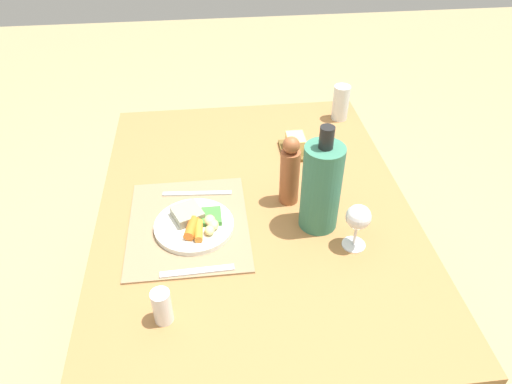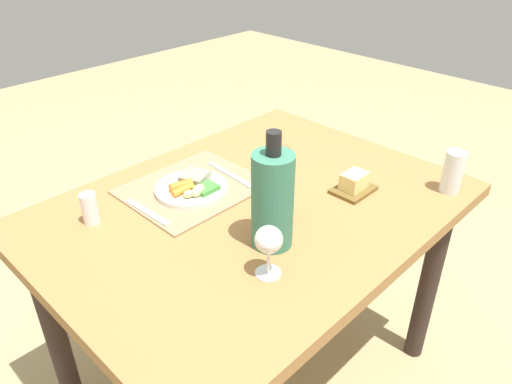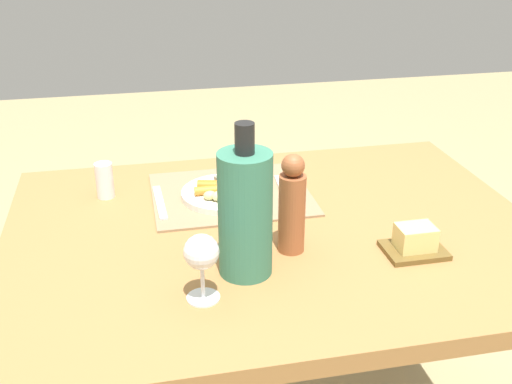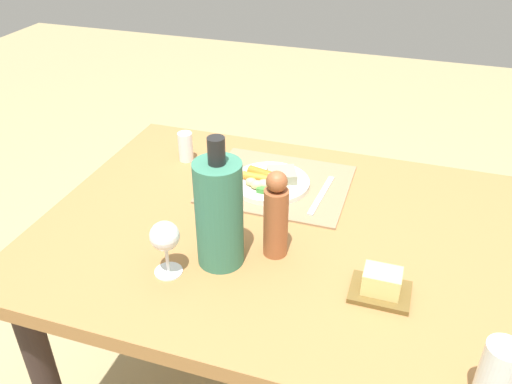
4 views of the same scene
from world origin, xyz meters
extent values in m
cube|color=#9F6E3D|center=(0.00, 0.00, 0.75)|extent=(1.24, 0.93, 0.04)
cylinder|color=#302320|center=(-0.53, -0.37, 0.36)|extent=(0.07, 0.07, 0.73)
cylinder|color=#302320|center=(0.53, -0.37, 0.36)|extent=(0.07, 0.07, 0.73)
cube|color=#937656|center=(0.07, -0.20, 0.77)|extent=(0.40, 0.34, 0.01)
cylinder|color=silver|center=(0.09, -0.18, 0.78)|extent=(0.22, 0.22, 0.02)
cube|color=gray|center=(0.06, -0.20, 0.81)|extent=(0.10, 0.10, 0.03)
cylinder|color=orange|center=(0.12, -0.19, 0.81)|extent=(0.08, 0.05, 0.03)
cylinder|color=orange|center=(0.13, -0.17, 0.80)|extent=(0.07, 0.02, 0.02)
ellipsoid|color=#D2BD7F|center=(0.09, -0.14, 0.80)|extent=(0.04, 0.03, 0.03)
ellipsoid|color=#D0C079|center=(0.11, -0.13, 0.80)|extent=(0.04, 0.03, 0.02)
ellipsoid|color=#C9C076|center=(0.13, -0.14, 0.80)|extent=(0.03, 0.03, 0.02)
cube|color=#3F8736|center=(0.07, -0.13, 0.80)|extent=(0.07, 0.06, 0.01)
cube|color=silver|center=(-0.07, -0.17, 0.78)|extent=(0.03, 0.21, 0.00)
cube|color=silver|center=(0.25, -0.18, 0.78)|extent=(0.03, 0.19, 0.00)
cylinder|color=white|center=(0.20, 0.25, 0.77)|extent=(0.06, 0.06, 0.00)
cylinder|color=white|center=(0.20, 0.25, 0.81)|extent=(0.01, 0.01, 0.07)
sphere|color=white|center=(0.20, 0.25, 0.87)|extent=(0.07, 0.07, 0.07)
cylinder|color=white|center=(0.38, -0.25, 0.82)|extent=(0.04, 0.04, 0.09)
cylinder|color=silver|center=(-0.48, 0.38, 0.84)|extent=(0.06, 0.06, 0.13)
cylinder|color=#37765C|center=(0.10, 0.17, 0.90)|extent=(0.11, 0.11, 0.26)
cylinder|color=black|center=(0.10, 0.17, 1.06)|extent=(0.04, 0.04, 0.06)
cylinder|color=#9D5531|center=(-0.01, 0.10, 0.86)|extent=(0.06, 0.06, 0.18)
sphere|color=#9D5531|center=(-0.01, 0.10, 0.97)|extent=(0.05, 0.05, 0.05)
cube|color=brown|center=(-0.27, 0.17, 0.78)|extent=(0.13, 0.10, 0.01)
cube|color=#EAD781|center=(-0.27, 0.17, 0.81)|extent=(0.08, 0.06, 0.05)
camera|label=1|loc=(1.08, -0.12, 1.69)|focal=33.09mm
camera|label=2|loc=(0.87, 0.87, 1.55)|focal=34.31mm
camera|label=3|loc=(0.31, 1.24, 1.46)|focal=43.51mm
camera|label=4|loc=(-0.28, 1.07, 1.57)|focal=37.07mm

